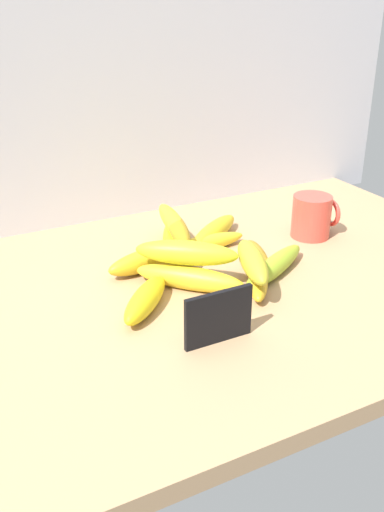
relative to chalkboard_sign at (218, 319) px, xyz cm
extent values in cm
cube|color=tan|center=(13.23, 16.49, -5.36)|extent=(110.00, 76.00, 3.00)
cube|color=silver|center=(13.23, 55.49, 28.14)|extent=(130.00, 2.00, 70.00)
cube|color=black|center=(0.00, -0.07, 0.34)|extent=(11.00, 0.80, 8.40)
cube|color=olive|center=(0.00, 0.73, -3.56)|extent=(9.90, 1.20, 0.60)
cylinder|color=#DB473A|center=(36.92, 25.39, 0.59)|extent=(8.07, 8.07, 8.90)
torus|color=#DB473A|center=(41.95, 25.39, 0.59)|extent=(1.00, 5.99, 5.99)
ellipsoid|color=#A9B838|center=(7.96, 28.98, -1.83)|extent=(5.97, 15.95, 4.06)
ellipsoid|color=yellow|center=(3.73, 16.73, -1.76)|extent=(16.75, 17.15, 4.19)
ellipsoid|color=yellow|center=(-6.04, 13.17, -1.81)|extent=(13.57, 13.78, 4.10)
ellipsoid|color=yellow|center=(13.01, 29.04, -2.23)|extent=(18.79, 3.79, 3.25)
ellipsoid|color=#95B229|center=(19.82, 13.91, -1.99)|extent=(19.71, 12.98, 3.73)
ellipsoid|color=gold|center=(14.62, 11.33, -2.18)|extent=(11.18, 14.75, 3.36)
ellipsoid|color=gold|center=(0.09, 26.54, -1.73)|extent=(16.88, 7.04, 4.26)
ellipsoid|color=gold|center=(17.77, 32.73, -1.86)|extent=(17.31, 13.61, 3.99)
ellipsoid|color=yellow|center=(8.44, 32.68, -1.74)|extent=(12.62, 20.22, 4.23)
ellipsoid|color=#A77F1D|center=(18.61, 17.85, -1.95)|extent=(8.98, 15.65, 3.81)
ellipsoid|color=#B3871A|center=(7.74, 28.88, 1.95)|extent=(7.60, 16.05, 3.49)
ellipsoid|color=yellow|center=(8.42, 32.62, 2.10)|extent=(7.01, 19.23, 3.45)
ellipsoid|color=#CDD023|center=(3.86, 17.86, 2.51)|extent=(17.03, 14.44, 4.35)
ellipsoid|color=gold|center=(13.64, 11.36, 1.51)|extent=(9.36, 16.50, 4.03)
camera|label=1|loc=(-37.04, -62.77, 44.80)|focal=40.60mm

